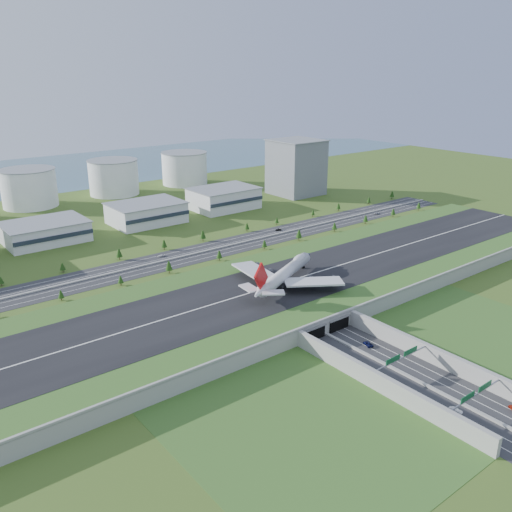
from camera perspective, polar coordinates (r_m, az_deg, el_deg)
ground at (r=307.62m, az=0.79°, el=-4.88°), size 1200.00×1200.00×0.00m
airfield_deck at (r=305.89m, az=0.81°, el=-4.18°), size 520.00×100.00×9.20m
underpass_road at (r=245.48m, az=15.81°, el=-11.48°), size 38.80×120.40×8.00m
sign_gantry_near at (r=245.91m, az=15.06°, el=-10.40°), size 38.70×0.70×9.80m
sign_gantry_far at (r=230.37m, az=22.13°, el=-13.43°), size 38.70×0.70×9.80m
north_expressway at (r=380.93m, az=-8.20°, el=-0.20°), size 560.00×36.00×0.12m
tree_row at (r=387.65m, az=-5.63°, el=0.98°), size 503.54×48.71×8.49m
hangar_mid_a at (r=440.76m, az=-21.32°, el=2.37°), size 58.00×42.00×15.00m
hangar_mid_b at (r=470.14m, az=-11.47°, el=4.45°), size 58.00×42.00×17.00m
hangar_mid_c at (r=509.31m, az=-3.42°, el=6.06°), size 58.00×42.00×19.00m
office_tower at (r=567.54m, az=4.25°, el=9.28°), size 46.00×46.00×55.00m
fuel_tank_b at (r=557.51m, az=-22.78°, el=6.60°), size 50.00×50.00×35.00m
fuel_tank_c at (r=584.86m, az=-14.75°, el=8.00°), size 50.00×50.00×35.00m
fuel_tank_d at (r=622.70m, az=-7.53°, el=9.12°), size 50.00×50.00×35.00m
bay_water at (r=731.12m, az=-23.74°, el=7.78°), size 1200.00×260.00×0.06m
boeing_747 at (r=309.17m, az=3.05°, el=-1.85°), size 69.86×64.39×23.23m
car_0 at (r=249.64m, az=10.66°, el=-11.14°), size 2.32×4.98×1.65m
car_1 at (r=230.14m, az=20.27°, el=-14.98°), size 2.81×5.42×1.70m
car_2 at (r=267.23m, az=11.71°, el=-9.04°), size 4.46×6.64×1.69m
car_5 at (r=440.04m, az=2.36°, el=2.79°), size 5.34×3.55×1.66m
car_6 at (r=502.14m, az=12.62°, el=4.42°), size 5.32×2.46×1.48m
car_7 at (r=384.97m, az=-9.99°, el=0.04°), size 5.47×3.37×1.48m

